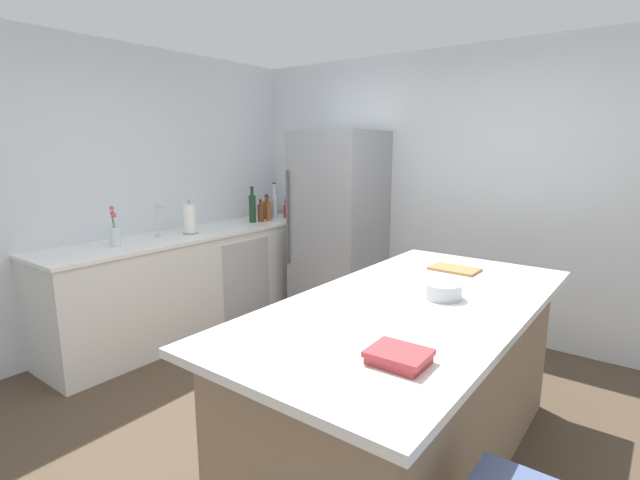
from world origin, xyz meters
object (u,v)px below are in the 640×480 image
Objects in this scene: flower_vase at (115,234)px; mixing_bowl at (442,291)px; cookbook_stack at (399,357)px; cutting_board at (454,269)px; wine_bottle at (252,208)px; gin_bottle at (287,206)px; refrigerator at (339,225)px; sink_faucet at (158,220)px; kitchen_island at (409,383)px; whiskey_bottle at (266,209)px; paper_towel_roll at (190,219)px; soda_bottle at (274,204)px; syrup_bottle at (261,212)px; vinegar_bottle at (269,211)px; hot_sauce_bottle at (286,211)px.

mixing_bowl is (2.61, 0.36, -0.06)m from flower_vase.
cookbook_stack reaches higher than cutting_board.
cutting_board is (2.45, 0.94, -0.09)m from flower_vase.
flower_vase is at bearing -90.58° from wine_bottle.
gin_bottle reaches higher than cutting_board.
wine_bottle is at bearing -90.05° from gin_bottle.
mixing_bowl is at bearing -33.56° from gin_bottle.
gin_bottle is at bearing 169.38° from refrigerator.
cookbook_stack is at bearing -17.74° from sink_faucet.
cookbook_stack is at bearing -9.57° from flower_vase.
mixing_bowl is at bearing 54.92° from kitchen_island.
mixing_bowl reaches higher than cutting_board.
whiskey_bottle is 2.64m from cutting_board.
paper_towel_roll is 0.83× the size of wine_bottle.
flower_vase is 2.08m from gin_bottle.
refrigerator is 4.80× the size of soda_bottle.
wine_bottle is (0.08, 1.09, -0.00)m from sink_faucet.
soda_bottle is at bearing 102.85° from syrup_bottle.
sink_faucet reaches higher than vinegar_bottle.
soda_bottle is 1.64× the size of syrup_bottle.
soda_bottle is 0.37m from wine_bottle.
cutting_board is (2.38, -0.77, -0.09)m from vinegar_bottle.
kitchen_island is 7.62× the size of sink_faucet.
hot_sauce_bottle is at bearing 147.27° from mixing_bowl.
mixing_bowl is at bearing -28.58° from whiskey_bottle.
mixing_bowl is (0.10, 0.15, 0.50)m from kitchen_island.
gin_bottle is 3.12m from mixing_bowl.
whiskey_bottle reaches higher than syrup_bottle.
mixing_bowl is at bearing -24.29° from wine_bottle.
refrigerator is 3.08m from cookbook_stack.
flower_vase reaches higher than sink_faucet.
whiskey_bottle is 1.30× the size of mixing_bowl.
whiskey_bottle is (-0.89, -0.12, 0.10)m from refrigerator.
kitchen_island is 2.43m from refrigerator.
gin_bottle is 1.15× the size of vinegar_bottle.
refrigerator is 1.47m from paper_towel_roll.
sink_faucet is 0.77× the size of soda_bottle.
kitchen_island is 6.08× the size of wine_bottle.
soda_bottle reaches higher than hot_sauce_bottle.
vinegar_bottle is 0.86× the size of cutting_board.
sink_faucet is at bearing 174.82° from kitchen_island.
gin_bottle reaches higher than hot_sauce_bottle.
flower_vase is 1.99m from hot_sauce_bottle.
mixing_bowl is (2.66, -1.45, -0.06)m from whiskey_bottle.
mixing_bowl is (2.68, -0.09, -0.12)m from sink_faucet.
sink_faucet is 1.18m from syrup_bottle.
soda_bottle is 0.30m from syrup_bottle.
flower_vase reaches higher than gin_bottle.
hot_sauce_bottle is 3.66m from cookbook_stack.
refrigerator reaches higher than cookbook_stack.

